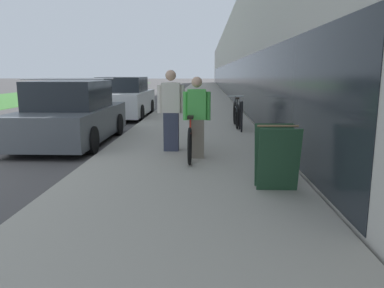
{
  "coord_description": "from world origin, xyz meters",
  "views": [
    {
      "loc": [
        5.7,
        -5.94,
        1.72
      ],
      "look_at": [
        5.04,
        12.05,
        -1.71
      ],
      "focal_mm": 35.0,
      "sensor_mm": 36.0,
      "label": 1
    }
  ],
  "objects_px": {
    "tandem_bicycle": "(192,136)",
    "person_rider": "(197,118)",
    "vintage_roadster_curbside": "(123,99)",
    "parked_sedan_curbside": "(71,116)",
    "cruiser_bike_nearest": "(236,114)",
    "person_bystander": "(171,111)",
    "sandwich_board_sign": "(277,157)",
    "bike_rack_hoop": "(241,112)"
  },
  "relations": [
    {
      "from": "person_rider",
      "to": "cruiser_bike_nearest",
      "type": "bearing_deg",
      "value": 75.74
    },
    {
      "from": "tandem_bicycle",
      "to": "person_rider",
      "type": "relative_size",
      "value": 1.61
    },
    {
      "from": "sandwich_board_sign",
      "to": "parked_sedan_curbside",
      "type": "bearing_deg",
      "value": 137.58
    },
    {
      "from": "tandem_bicycle",
      "to": "bike_rack_hoop",
      "type": "xyz_separation_m",
      "value": [
        1.26,
        3.12,
        0.15
      ]
    },
    {
      "from": "tandem_bicycle",
      "to": "person_bystander",
      "type": "bearing_deg",
      "value": 142.89
    },
    {
      "from": "cruiser_bike_nearest",
      "to": "person_rider",
      "type": "bearing_deg",
      "value": -104.26
    },
    {
      "from": "person_rider",
      "to": "bike_rack_hoop",
      "type": "bearing_deg",
      "value": 71.44
    },
    {
      "from": "person_bystander",
      "to": "cruiser_bike_nearest",
      "type": "bearing_deg",
      "value": 65.79
    },
    {
      "from": "parked_sedan_curbside",
      "to": "bike_rack_hoop",
      "type": "bearing_deg",
      "value": 17.99
    },
    {
      "from": "cruiser_bike_nearest",
      "to": "sandwich_board_sign",
      "type": "height_order",
      "value": "cruiser_bike_nearest"
    },
    {
      "from": "tandem_bicycle",
      "to": "sandwich_board_sign",
      "type": "relative_size",
      "value": 2.74
    },
    {
      "from": "vintage_roadster_curbside",
      "to": "parked_sedan_curbside",
      "type": "bearing_deg",
      "value": -90.82
    },
    {
      "from": "cruiser_bike_nearest",
      "to": "sandwich_board_sign",
      "type": "bearing_deg",
      "value": -89.29
    },
    {
      "from": "bike_rack_hoop",
      "to": "tandem_bicycle",
      "type": "bearing_deg",
      "value": -112.0
    },
    {
      "from": "person_rider",
      "to": "vintage_roadster_curbside",
      "type": "distance_m",
      "value": 8.21
    },
    {
      "from": "cruiser_bike_nearest",
      "to": "vintage_roadster_curbside",
      "type": "bearing_deg",
      "value": 141.01
    },
    {
      "from": "person_rider",
      "to": "cruiser_bike_nearest",
      "type": "relative_size",
      "value": 0.92
    },
    {
      "from": "person_bystander",
      "to": "sandwich_board_sign",
      "type": "distance_m",
      "value": 3.08
    },
    {
      "from": "tandem_bicycle",
      "to": "parked_sedan_curbside",
      "type": "distance_m",
      "value": 3.5
    },
    {
      "from": "cruiser_bike_nearest",
      "to": "parked_sedan_curbside",
      "type": "height_order",
      "value": "parked_sedan_curbside"
    },
    {
      "from": "person_bystander",
      "to": "bike_rack_hoop",
      "type": "relative_size",
      "value": 1.96
    },
    {
      "from": "tandem_bicycle",
      "to": "cruiser_bike_nearest",
      "type": "bearing_deg",
      "value": 73.21
    },
    {
      "from": "person_rider",
      "to": "sandwich_board_sign",
      "type": "xyz_separation_m",
      "value": [
        1.16,
        -1.9,
        -0.32
      ]
    },
    {
      "from": "vintage_roadster_curbside",
      "to": "cruiser_bike_nearest",
      "type": "bearing_deg",
      "value": -38.99
    },
    {
      "from": "bike_rack_hoop",
      "to": "person_rider",
      "type": "bearing_deg",
      "value": -108.56
    },
    {
      "from": "vintage_roadster_curbside",
      "to": "tandem_bicycle",
      "type": "bearing_deg",
      "value": -67.97
    },
    {
      "from": "sandwich_board_sign",
      "to": "person_rider",
      "type": "bearing_deg",
      "value": 121.43
    },
    {
      "from": "bike_rack_hoop",
      "to": "sandwich_board_sign",
      "type": "relative_size",
      "value": 0.94
    },
    {
      "from": "tandem_bicycle",
      "to": "vintage_roadster_curbside",
      "type": "bearing_deg",
      "value": 112.03
    },
    {
      "from": "cruiser_bike_nearest",
      "to": "tandem_bicycle",
      "type": "bearing_deg",
      "value": -106.79
    },
    {
      "from": "person_rider",
      "to": "person_bystander",
      "type": "bearing_deg",
      "value": 130.28
    },
    {
      "from": "person_rider",
      "to": "cruiser_bike_nearest",
      "type": "height_order",
      "value": "person_rider"
    },
    {
      "from": "person_bystander",
      "to": "vintage_roadster_curbside",
      "type": "relative_size",
      "value": 0.39
    },
    {
      "from": "tandem_bicycle",
      "to": "bike_rack_hoop",
      "type": "relative_size",
      "value": 2.92
    },
    {
      "from": "parked_sedan_curbside",
      "to": "vintage_roadster_curbside",
      "type": "distance_m",
      "value": 5.58
    },
    {
      "from": "person_bystander",
      "to": "cruiser_bike_nearest",
      "type": "relative_size",
      "value": 0.99
    },
    {
      "from": "tandem_bicycle",
      "to": "sandwich_board_sign",
      "type": "bearing_deg",
      "value": -60.16
    },
    {
      "from": "bike_rack_hoop",
      "to": "cruiser_bike_nearest",
      "type": "relative_size",
      "value": 0.51
    },
    {
      "from": "tandem_bicycle",
      "to": "person_bystander",
      "type": "height_order",
      "value": "person_bystander"
    },
    {
      "from": "bike_rack_hoop",
      "to": "cruiser_bike_nearest",
      "type": "xyz_separation_m",
      "value": [
        -0.07,
        0.83,
        -0.13
      ]
    },
    {
      "from": "vintage_roadster_curbside",
      "to": "bike_rack_hoop",
      "type": "bearing_deg",
      "value": -44.78
    },
    {
      "from": "bike_rack_hoop",
      "to": "parked_sedan_curbside",
      "type": "bearing_deg",
      "value": -162.01
    }
  ]
}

